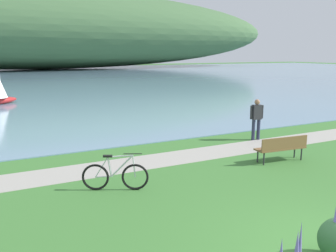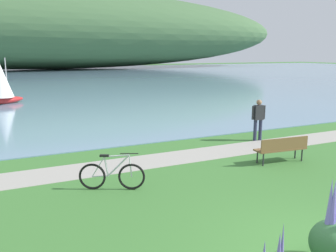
{
  "view_description": "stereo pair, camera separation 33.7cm",
  "coord_description": "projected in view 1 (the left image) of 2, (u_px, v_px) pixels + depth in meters",
  "views": [
    {
      "loc": [
        -5.3,
        -3.89,
        3.6
      ],
      "look_at": [
        0.35,
        7.34,
        1.0
      ],
      "focal_mm": 38.19,
      "sensor_mm": 36.0,
      "label": 1
    },
    {
      "loc": [
        -4.99,
        -4.04,
        3.6
      ],
      "look_at": [
        0.35,
        7.34,
        1.0
      ],
      "focal_mm": 38.19,
      "sensor_mm": 36.0,
      "label": 2
    }
  ],
  "objects": [
    {
      "name": "bay_water",
      "position": [
        30.0,
        79.0,
        49.18
      ],
      "size": [
        180.0,
        80.0,
        0.04
      ],
      "primitive_type": "cube",
      "color": "#6B8EA8",
      "rests_on": "ground"
    },
    {
      "name": "park_bench_near_camera",
      "position": [
        282.0,
        147.0,
        11.87
      ],
      "size": [
        1.84,
        0.64,
        0.88
      ],
      "color": "brown",
      "rests_on": "ground"
    },
    {
      "name": "shoreline_path",
      "position": [
        168.0,
        159.0,
        12.28
      ],
      "size": [
        60.0,
        1.5,
        0.01
      ],
      "primitive_type": "cube",
      "color": "#A39E93",
      "rests_on": "ground"
    },
    {
      "name": "bicycle_leaning_near_bench",
      "position": [
        115.0,
        176.0,
        9.44
      ],
      "size": [
        1.62,
        0.82,
        1.01
      ],
      "color": "black",
      "rests_on": "ground"
    },
    {
      "name": "person_at_shoreline",
      "position": [
        257.0,
        117.0,
        14.76
      ],
      "size": [
        0.6,
        0.28,
        1.71
      ],
      "color": "#282D47",
      "rests_on": "ground"
    },
    {
      "name": "distant_hillside",
      "position": [
        43.0,
        29.0,
        74.3
      ],
      "size": [
        112.36,
        28.0,
        16.63
      ],
      "primitive_type": "ellipsoid",
      "color": "#42663D",
      "rests_on": "bay_water"
    }
  ]
}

